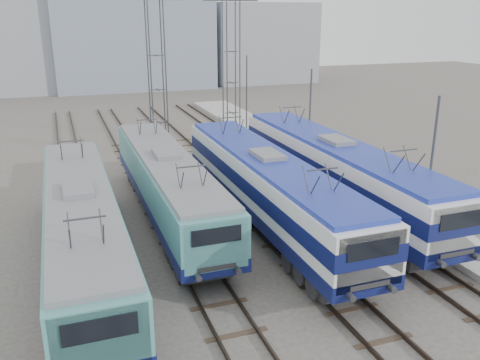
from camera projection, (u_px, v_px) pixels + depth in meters
name	position (u px, v px, depth m)	size (l,w,h in m)	color
ground	(274.00, 294.00, 19.78)	(160.00, 160.00, 0.00)	#514C47
platform	(378.00, 195.00, 30.18)	(4.00, 70.00, 0.30)	#9E9E99
locomotive_far_left	(82.00, 225.00, 20.68)	(2.78, 17.54, 3.30)	#0E154C
locomotive_center_left	(168.00, 182.00, 26.07)	(2.74, 17.28, 3.25)	#0E154C
locomotive_center_right	(268.00, 185.00, 25.15)	(2.90, 18.36, 3.45)	#0E154C
locomotive_far_right	(337.00, 169.00, 27.58)	(2.98, 18.83, 3.54)	#0E154C
catenary_tower_west	(157.00, 67.00, 37.37)	(4.50, 1.20, 12.00)	#3F4247
catenary_tower_east	(231.00, 62.00, 41.26)	(4.50, 1.20, 12.00)	#3F4247
mast_front	(430.00, 172.00, 23.25)	(0.12, 0.12, 7.00)	#3F4247
mast_mid	(309.00, 122.00, 33.98)	(0.12, 0.12, 7.00)	#3F4247
mast_rear	(247.00, 96.00, 44.70)	(0.12, 0.12, 7.00)	#3F4247
safety_cone	(444.00, 234.00, 23.73)	(0.31, 0.31, 0.61)	#D56310
building_center	(130.00, 24.00, 73.67)	(22.00, 14.00, 18.00)	gray
building_east	(258.00, 43.00, 81.06)	(16.00, 12.00, 12.00)	gray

